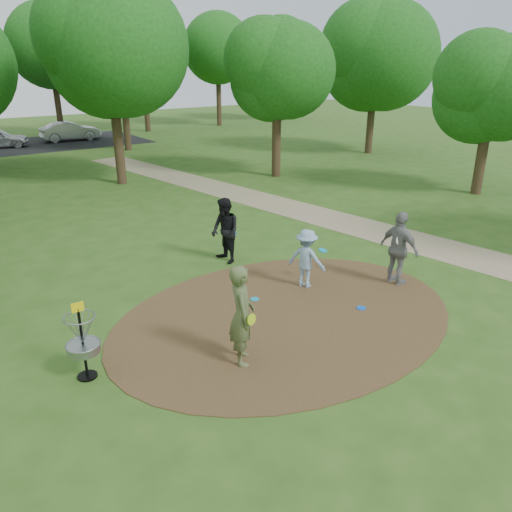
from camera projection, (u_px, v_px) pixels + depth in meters
ground at (286, 316)px, 11.48m from camera, size 100.00×100.00×0.00m
dirt_clearing at (286, 315)px, 11.48m from camera, size 8.40×8.40×0.02m
footpath at (401, 238)px, 16.52m from camera, size 7.55×39.89×0.01m
parking_lot at (42, 144)px, 35.26m from camera, size 14.00×8.00×0.01m
player_observer_with_disc at (242, 315)px, 9.39m from camera, size 0.78×0.88×2.02m
player_throwing_with_disc at (306, 259)px, 12.71m from camera, size 1.13×1.15×1.55m
player_walking_with_disc at (225, 231)px, 14.25m from camera, size 0.74×0.94×1.89m
player_waiting_with_disc at (399, 249)px, 12.79m from camera, size 0.50×1.15×1.96m
disc_ground_cyan at (255, 299)px, 12.22m from camera, size 0.22×0.22×0.02m
disc_ground_blue at (361, 308)px, 11.78m from camera, size 0.22×0.22×0.02m
car_right at (70, 131)px, 36.44m from camera, size 4.26×1.70×1.38m
disc_golf_basket at (82, 336)px, 8.95m from camera, size 0.63×0.63×1.54m
tree_ring at (136, 64)px, 18.99m from camera, size 37.81×46.14×9.72m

